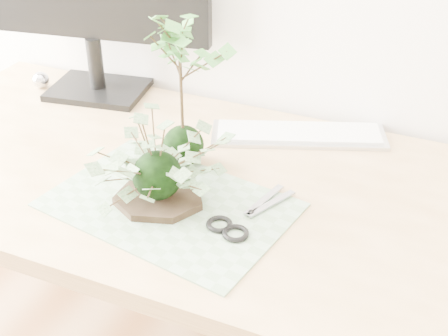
{
  "coord_description": "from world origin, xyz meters",
  "views": [
    {
      "loc": [
        0.38,
        0.26,
        1.45
      ],
      "look_at": [
        0.0,
        1.14,
        0.84
      ],
      "focal_mm": 50.0,
      "sensor_mm": 36.0,
      "label": 1
    }
  ],
  "objects": [
    {
      "name": "cutting_mat",
      "position": [
        -0.11,
        1.12,
        0.74
      ],
      "size": [
        0.5,
        0.38,
        0.0
      ],
      "primitive_type": "cube",
      "rotation": [
        0.0,
        0.0,
        -0.17
      ],
      "color": "gray",
      "rests_on": "desk"
    },
    {
      "name": "desk",
      "position": [
        -0.04,
        1.23,
        0.65
      ],
      "size": [
        1.6,
        0.7,
        0.74
      ],
      "color": "tan",
      "rests_on": "ground_plane"
    },
    {
      "name": "ivy_kokedama",
      "position": [
        -0.13,
        1.11,
        0.85
      ],
      "size": [
        0.3,
        0.3,
        0.19
      ],
      "rotation": [
        0.0,
        0.0,
        -0.15
      ],
      "color": "black",
      "rests_on": "stone_dish"
    },
    {
      "name": "foil_ball",
      "position": [
        -0.67,
        1.46,
        0.76
      ],
      "size": [
        0.04,
        0.04,
        0.04
      ],
      "primitive_type": "sphere",
      "color": "silver",
      "rests_on": "desk"
    },
    {
      "name": "stone_dish",
      "position": [
        -0.13,
        1.11,
        0.75
      ],
      "size": [
        0.23,
        0.23,
        0.01
      ],
      "primitive_type": "cylinder",
      "rotation": [
        0.0,
        0.0,
        0.3
      ],
      "color": "black",
      "rests_on": "cutting_mat"
    },
    {
      "name": "maple_kokedama",
      "position": [
        -0.15,
        1.27,
        1.0
      ],
      "size": [
        0.24,
        0.24,
        0.36
      ],
      "rotation": [
        0.0,
        0.0,
        0.28
      ],
      "color": "black",
      "rests_on": "desk"
    },
    {
      "name": "keyboard",
      "position": [
        0.04,
        1.48,
        0.75
      ],
      "size": [
        0.41,
        0.25,
        0.02
      ],
      "rotation": [
        0.0,
        0.0,
        0.37
      ],
      "color": "#B5B5B6",
      "rests_on": "desk"
    },
    {
      "name": "scissors",
      "position": [
        0.05,
        1.11,
        0.75
      ],
      "size": [
        0.1,
        0.21,
        0.01
      ],
      "rotation": [
        0.0,
        0.0,
        -0.33
      ],
      "color": "gray",
      "rests_on": "cutting_mat"
    }
  ]
}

